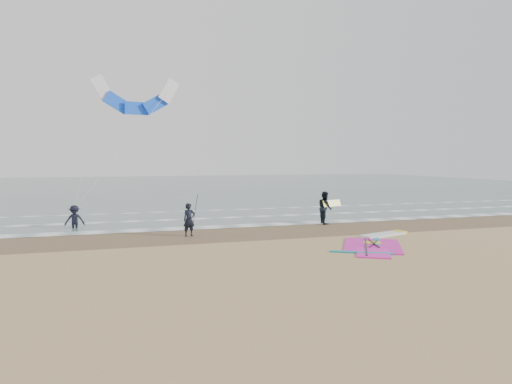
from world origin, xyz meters
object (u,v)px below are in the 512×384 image
object	(u,v)px
windsurf_rig	(377,242)
person_standing	(189,220)
person_wading	(74,214)
surf_kite	(136,99)
person_walking	(325,208)

from	to	relation	value
windsurf_rig	person_standing	xyz separation A→B (m)	(-7.94, 4.42, 0.79)
person_standing	person_wading	size ratio (longest dim) A/B	1.01
person_standing	surf_kite	size ratio (longest dim) A/B	0.20
person_standing	person_walking	size ratio (longest dim) A/B	0.85
windsurf_rig	person_standing	bearing A→B (deg)	150.90
person_walking	surf_kite	size ratio (longest dim) A/B	0.24
surf_kite	person_walking	bearing A→B (deg)	-32.57
person_walking	person_wading	world-z (taller)	person_walking
person_wading	surf_kite	bearing A→B (deg)	49.87
windsurf_rig	person_wading	bearing A→B (deg)	147.03
person_walking	person_wading	size ratio (longest dim) A/B	1.18
windsurf_rig	person_wading	size ratio (longest dim) A/B	3.59
person_wading	person_standing	bearing A→B (deg)	-37.30
windsurf_rig	person_walking	world-z (taller)	person_walking
person_standing	person_walking	world-z (taller)	person_walking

